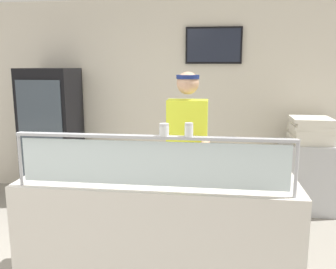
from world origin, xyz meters
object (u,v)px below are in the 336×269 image
object	(u,v)px
parmesan_shaker	(164,131)
pizza_box_stack	(311,130)
drink_fridge	(52,134)
worker_figure	(187,151)
pepper_flake_shaker	(189,131)
pizza_server	(179,171)
pizza_tray	(183,173)

from	to	relation	value
parmesan_shaker	pizza_box_stack	distance (m)	2.68
drink_fridge	pizza_box_stack	bearing A→B (deg)	-0.73
parmesan_shaker	worker_figure	xyz separation A→B (m)	(0.08, 0.99, -0.38)
worker_figure	drink_fridge	world-z (taller)	drink_fridge
parmesan_shaker	drink_fridge	xyz separation A→B (m)	(-1.88, 2.23, -0.49)
pepper_flake_shaker	worker_figure	distance (m)	1.07
pizza_server	parmesan_shaker	xyz separation A→B (m)	(-0.07, -0.38, 0.39)
pizza_server	pizza_box_stack	world-z (taller)	pizza_box_stack
pizza_server	pepper_flake_shaker	world-z (taller)	pepper_flake_shaker
pizza_box_stack	worker_figure	bearing A→B (deg)	-140.25
pizza_server	drink_fridge	xyz separation A→B (m)	(-1.94, 1.85, -0.10)
pizza_server	parmesan_shaker	bearing A→B (deg)	-92.36
pepper_flake_shaker	parmesan_shaker	bearing A→B (deg)	180.00
worker_figure	pizza_server	bearing A→B (deg)	-91.73
pizza_server	pepper_flake_shaker	xyz separation A→B (m)	(0.10, -0.38, 0.40)
pepper_flake_shaker	pizza_server	bearing A→B (deg)	104.99
pizza_tray	worker_figure	world-z (taller)	worker_figure
pizza_server	parmesan_shaker	world-z (taller)	parmesan_shaker
pizza_tray	pizza_box_stack	world-z (taller)	pizza_box_stack
pizza_tray	parmesan_shaker	distance (m)	0.59
pizza_server	drink_fridge	bearing A→B (deg)	143.81
pizza_server	pepper_flake_shaker	size ratio (longest dim) A/B	2.98
parmesan_shaker	pepper_flake_shaker	world-z (taller)	pepper_flake_shaker
worker_figure	pizza_tray	bearing A→B (deg)	-88.88
pizza_tray	drink_fridge	bearing A→B (deg)	137.23
pizza_tray	pizza_box_stack	xyz separation A→B (m)	(1.42, 1.78, 0.06)
worker_figure	pizza_box_stack	xyz separation A→B (m)	(1.43, 1.19, 0.03)
pizza_server	worker_figure	world-z (taller)	worker_figure
pizza_tray	parmesan_shaker	size ratio (longest dim) A/B	4.96
pizza_tray	worker_figure	size ratio (longest dim) A/B	0.24
worker_figure	pepper_flake_shaker	bearing A→B (deg)	-85.16
pepper_flake_shaker	drink_fridge	world-z (taller)	drink_fridge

